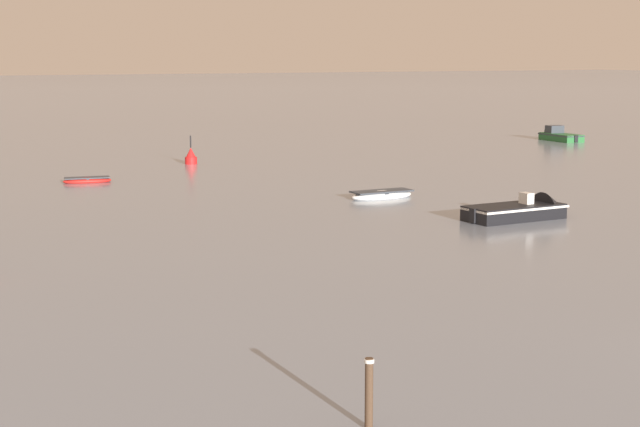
{
  "coord_description": "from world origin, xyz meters",
  "views": [
    {
      "loc": [
        -23.75,
        -15.03,
        8.02
      ],
      "look_at": [
        0.41,
        26.49,
        0.43
      ],
      "focal_mm": 56.36,
      "sensor_mm": 36.0,
      "label": 1
    }
  ],
  "objects_px": {
    "rowboat_moored_1": "(382,195)",
    "mooring_post_near": "(369,395)",
    "motorboat_moored_0": "(528,213)",
    "channel_buoy": "(191,158)",
    "motorboat_moored_3": "(556,137)",
    "rowboat_moored_2": "(87,180)"
  },
  "relations": [
    {
      "from": "rowboat_moored_1",
      "to": "motorboat_moored_0",
      "type": "bearing_deg",
      "value": 106.68
    },
    {
      "from": "motorboat_moored_3",
      "to": "mooring_post_near",
      "type": "xyz_separation_m",
      "value": [
        -56.19,
        -53.91,
        0.44
      ]
    },
    {
      "from": "rowboat_moored_1",
      "to": "mooring_post_near",
      "type": "bearing_deg",
      "value": 58.72
    },
    {
      "from": "motorboat_moored_0",
      "to": "rowboat_moored_1",
      "type": "height_order",
      "value": "motorboat_moored_0"
    },
    {
      "from": "rowboat_moored_2",
      "to": "rowboat_moored_1",
      "type": "bearing_deg",
      "value": 140.88
    },
    {
      "from": "motorboat_moored_0",
      "to": "mooring_post_near",
      "type": "relative_size",
      "value": 3.42
    },
    {
      "from": "motorboat_moored_3",
      "to": "channel_buoy",
      "type": "distance_m",
      "value": 38.5
    },
    {
      "from": "motorboat_moored_3",
      "to": "rowboat_moored_2",
      "type": "relative_size",
      "value": 1.79
    },
    {
      "from": "rowboat_moored_1",
      "to": "channel_buoy",
      "type": "height_order",
      "value": "channel_buoy"
    },
    {
      "from": "motorboat_moored_0",
      "to": "motorboat_moored_3",
      "type": "relative_size",
      "value": 1.06
    },
    {
      "from": "mooring_post_near",
      "to": "motorboat_moored_3",
      "type": "bearing_deg",
      "value": 43.82
    },
    {
      "from": "motorboat_moored_3",
      "to": "channel_buoy",
      "type": "relative_size",
      "value": 2.48
    },
    {
      "from": "motorboat_moored_3",
      "to": "rowboat_moored_1",
      "type": "xyz_separation_m",
      "value": [
        -36.18,
        -24.38,
        -0.15
      ]
    },
    {
      "from": "rowboat_moored_2",
      "to": "motorboat_moored_0",
      "type": "bearing_deg",
      "value": 132.61
    },
    {
      "from": "motorboat_moored_0",
      "to": "channel_buoy",
      "type": "xyz_separation_m",
      "value": [
        -4.62,
        31.79,
        0.18
      ]
    },
    {
      "from": "motorboat_moored_3",
      "to": "rowboat_moored_2",
      "type": "xyz_separation_m",
      "value": [
        -48.49,
        -9.05,
        -0.19
      ]
    },
    {
      "from": "mooring_post_near",
      "to": "rowboat_moored_2",
      "type": "bearing_deg",
      "value": 80.26
    },
    {
      "from": "motorboat_moored_0",
      "to": "rowboat_moored_1",
      "type": "distance_m",
      "value": 9.85
    },
    {
      "from": "channel_buoy",
      "to": "mooring_post_near",
      "type": "distance_m",
      "value": 54.71
    },
    {
      "from": "motorboat_moored_3",
      "to": "rowboat_moored_1",
      "type": "distance_m",
      "value": 43.62
    },
    {
      "from": "motorboat_moored_0",
      "to": "channel_buoy",
      "type": "relative_size",
      "value": 2.62
    },
    {
      "from": "rowboat_moored_2",
      "to": "channel_buoy",
      "type": "relative_size",
      "value": 1.39
    }
  ]
}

